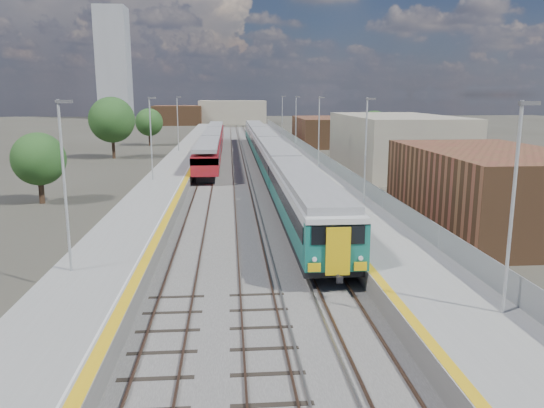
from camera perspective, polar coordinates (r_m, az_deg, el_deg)
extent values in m
plane|color=#47443A|center=(65.77, -1.87, 4.06)|extent=(320.00, 320.00, 0.00)
cube|color=#565451|center=(68.18, -3.87, 4.33)|extent=(10.50, 155.00, 0.06)
cube|color=#4C3323|center=(70.75, -1.44, 4.69)|extent=(0.07, 160.00, 0.14)
cube|color=#4C3323|center=(70.84, -0.27, 4.70)|extent=(0.07, 160.00, 0.14)
cube|color=#4C3323|center=(70.64, -4.28, 4.65)|extent=(0.07, 160.00, 0.14)
cube|color=#4C3323|center=(70.66, -3.11, 4.67)|extent=(0.07, 160.00, 0.14)
cube|color=#4C3323|center=(70.71, -7.13, 4.60)|extent=(0.07, 160.00, 0.14)
cube|color=#4C3323|center=(70.66, -5.96, 4.62)|extent=(0.07, 160.00, 0.14)
cube|color=gray|center=(70.73, -1.70, 4.68)|extent=(0.08, 160.00, 0.10)
cube|color=gray|center=(70.68, -2.84, 4.66)|extent=(0.08, 160.00, 0.10)
cube|color=slate|center=(68.62, 2.42, 4.79)|extent=(4.70, 155.00, 1.00)
cube|color=gray|center=(68.56, 2.43, 5.21)|extent=(4.70, 155.00, 0.03)
cube|color=gold|center=(68.34, 0.67, 5.22)|extent=(0.40, 155.00, 0.01)
cube|color=gray|center=(68.80, 4.26, 5.71)|extent=(0.06, 155.00, 1.20)
cylinder|color=#9EA0A3|center=(20.06, 24.42, -0.67)|extent=(0.12, 0.12, 7.50)
cube|color=#4C4C4F|center=(19.80, 25.95, 9.72)|extent=(0.70, 0.18, 0.14)
cylinder|color=#9EA0A3|center=(38.56, 10.03, 5.65)|extent=(0.12, 0.12, 7.50)
cube|color=#4C4C4F|center=(38.43, 10.59, 11.06)|extent=(0.70, 0.18, 0.14)
cylinder|color=#9EA0A3|center=(58.07, 5.06, 7.74)|extent=(0.12, 0.12, 7.50)
cube|color=#4C4C4F|center=(57.98, 5.38, 11.34)|extent=(0.70, 0.18, 0.14)
cylinder|color=#9EA0A3|center=(77.82, 2.59, 8.76)|extent=(0.12, 0.12, 7.50)
cube|color=#4C4C4F|center=(77.76, 2.80, 11.44)|extent=(0.70, 0.18, 0.14)
cylinder|color=#9EA0A3|center=(97.68, 1.11, 9.36)|extent=(0.12, 0.12, 7.50)
cube|color=#4C4C4F|center=(97.63, 1.27, 11.50)|extent=(0.70, 0.18, 0.14)
cube|color=slate|center=(68.37, -9.60, 4.61)|extent=(4.30, 155.00, 1.00)
cube|color=gray|center=(68.31, -9.61, 5.03)|extent=(4.30, 155.00, 0.03)
cube|color=gold|center=(68.17, -8.02, 5.09)|extent=(0.45, 155.00, 0.01)
cube|color=silver|center=(68.19, -8.31, 5.08)|extent=(0.08, 155.00, 0.01)
cylinder|color=#9EA0A3|center=(24.50, -21.40, 1.64)|extent=(0.12, 0.12, 7.50)
cube|color=#4C4C4F|center=(24.11, -21.47, 10.22)|extent=(0.70, 0.18, 0.14)
cylinder|color=#9EA0A3|center=(49.78, -12.89, 6.85)|extent=(0.12, 0.12, 7.50)
cube|color=#4C4C4F|center=(49.59, -12.79, 11.06)|extent=(0.70, 0.18, 0.14)
cylinder|color=#9EA0A3|center=(75.55, -10.11, 8.51)|extent=(0.12, 0.12, 7.50)
cube|color=#4C4C4F|center=(75.43, -10.01, 11.28)|extent=(0.70, 0.18, 0.14)
cube|color=brown|center=(37.77, 22.39, 1.49)|extent=(9.00, 16.00, 5.20)
cube|color=gray|center=(63.32, 13.05, 6.38)|extent=(11.00, 22.00, 6.40)
cube|color=brown|center=(94.71, 5.24, 7.80)|extent=(8.00, 18.00, 4.80)
cube|color=gray|center=(165.20, -4.29, 9.83)|extent=(20.00, 14.00, 7.00)
cube|color=brown|center=(160.92, -10.05, 9.38)|extent=(14.00, 12.00, 5.60)
cube|color=gray|center=(209.66, -16.66, 14.28)|extent=(11.00, 11.00, 40.00)
cube|color=black|center=(33.38, 3.44, -1.87)|extent=(2.76, 19.78, 0.47)
cube|color=#125C52|center=(33.20, 3.46, -0.51)|extent=(2.86, 19.78, 1.16)
cube|color=black|center=(33.02, 3.48, 1.04)|extent=(2.92, 19.78, 0.79)
cube|color=silver|center=(32.91, 3.49, 2.12)|extent=(2.86, 19.78, 0.49)
cube|color=gray|center=(32.85, 3.50, 2.85)|extent=(2.54, 19.78, 0.41)
cube|color=black|center=(53.19, 0.40, 3.23)|extent=(2.76, 19.78, 0.47)
cube|color=#125C52|center=(53.08, 0.40, 4.09)|extent=(2.86, 19.78, 1.16)
cube|color=black|center=(52.97, 0.40, 5.07)|extent=(2.92, 19.78, 0.79)
cube|color=silver|center=(52.90, 0.41, 5.75)|extent=(2.86, 19.78, 0.49)
cube|color=gray|center=(52.86, 0.41, 6.21)|extent=(2.54, 19.78, 0.41)
cube|color=black|center=(73.26, -0.99, 5.55)|extent=(2.76, 19.78, 0.47)
cube|color=#125C52|center=(73.18, -0.99, 6.18)|extent=(2.86, 19.78, 1.16)
cube|color=black|center=(73.10, -0.99, 6.89)|extent=(2.92, 19.78, 0.79)
cube|color=silver|center=(73.05, -0.99, 7.38)|extent=(2.86, 19.78, 0.49)
cube|color=gray|center=(73.02, -1.00, 7.72)|extent=(2.54, 19.78, 0.41)
cube|color=black|center=(93.42, -1.78, 6.86)|extent=(2.76, 19.78, 0.47)
cube|color=#125C52|center=(93.36, -1.79, 7.36)|extent=(2.86, 19.78, 1.16)
cube|color=black|center=(93.29, -1.79, 7.92)|extent=(2.92, 19.78, 0.79)
cube|color=silver|center=(93.25, -1.79, 8.31)|extent=(2.86, 19.78, 0.49)
cube|color=gray|center=(93.23, -1.79, 8.57)|extent=(2.54, 19.78, 0.41)
cube|color=#125C52|center=(23.39, 6.94, -4.59)|extent=(2.84, 0.61, 2.13)
cube|color=black|center=(22.93, 7.13, -3.35)|extent=(2.33, 0.06, 0.81)
cube|color=gold|center=(23.07, 7.12, -5.09)|extent=(1.07, 0.10, 2.13)
cube|color=black|center=(60.10, -6.87, 3.69)|extent=(1.82, 15.47, 0.63)
cube|color=maroon|center=(59.91, -6.90, 5.13)|extent=(2.68, 18.21, 1.92)
cube|color=black|center=(59.86, -6.91, 5.58)|extent=(2.74, 18.21, 0.67)
cube|color=gray|center=(59.77, -6.94, 6.50)|extent=(2.40, 18.21, 0.38)
cube|color=black|center=(78.66, -6.36, 5.57)|extent=(1.82, 15.47, 0.63)
cube|color=maroon|center=(78.52, -6.39, 6.67)|extent=(2.68, 18.21, 1.92)
cube|color=black|center=(78.48, -6.40, 7.02)|extent=(2.74, 18.21, 0.67)
cube|color=gray|center=(78.41, -6.41, 7.72)|extent=(2.40, 18.21, 0.38)
cube|color=black|center=(97.28, -6.05, 6.73)|extent=(1.82, 15.47, 0.63)
cube|color=maroon|center=(97.16, -6.07, 7.62)|extent=(2.68, 18.21, 1.92)
cube|color=black|center=(97.13, -6.07, 7.91)|extent=(2.74, 18.21, 0.67)
cube|color=gray|center=(97.07, -6.09, 8.47)|extent=(2.40, 18.21, 0.38)
cylinder|color=#382619|center=(46.99, -23.55, 1.27)|extent=(0.44, 0.44, 2.02)
sphere|color=#26491C|center=(46.63, -23.81, 4.45)|extent=(4.26, 4.26, 4.26)
cylinder|color=#382619|center=(77.10, -16.68, 5.80)|extent=(0.44, 0.44, 2.96)
sphere|color=#26491C|center=(76.83, -16.85, 8.66)|extent=(6.24, 6.24, 6.24)
cylinder|color=#382619|center=(95.39, -13.00, 6.81)|extent=(0.44, 0.44, 2.25)
sphere|color=#26491C|center=(95.21, -13.08, 8.57)|extent=(4.74, 4.74, 4.74)
cylinder|color=#382619|center=(86.73, 10.84, 6.43)|extent=(0.44, 0.44, 2.20)
sphere|color=#26491C|center=(86.52, 10.91, 8.32)|extent=(4.63, 4.63, 4.63)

